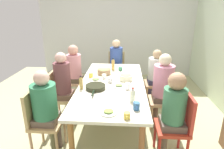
% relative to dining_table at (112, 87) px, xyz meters
% --- Properties ---
extents(ground_plane, '(6.18, 6.18, 0.00)m').
position_rel_dining_table_xyz_m(ground_plane, '(0.00, 0.00, -0.67)').
color(ground_plane, tan).
extents(wall_left, '(0.12, 4.39, 2.60)m').
position_rel_dining_table_xyz_m(wall_left, '(-2.64, 0.00, 0.63)').
color(wall_left, silver).
rests_on(wall_left, ground_plane).
extents(dining_table, '(2.26, 1.03, 0.73)m').
position_rel_dining_table_xyz_m(dining_table, '(0.00, 0.00, 0.00)').
color(dining_table, silver).
rests_on(dining_table, ground_plane).
extents(chair_0, '(0.40, 0.40, 0.90)m').
position_rel_dining_table_xyz_m(chair_0, '(-0.75, -0.90, -0.16)').
color(chair_0, tan).
rests_on(chair_0, ground_plane).
extents(person_0, '(0.30, 0.30, 1.21)m').
position_rel_dining_table_xyz_m(person_0, '(-0.75, -0.81, 0.05)').
color(person_0, '#595146').
rests_on(person_0, ground_plane).
extents(chair_1, '(0.40, 0.40, 0.90)m').
position_rel_dining_table_xyz_m(chair_1, '(0.75, 0.90, -0.16)').
color(chair_1, '#AF3220').
rests_on(chair_1, ground_plane).
extents(person_1, '(0.30, 0.30, 1.19)m').
position_rel_dining_table_xyz_m(person_1, '(0.75, 0.80, 0.05)').
color(person_1, brown).
rests_on(person_1, ground_plane).
extents(chair_2, '(0.40, 0.40, 0.90)m').
position_rel_dining_table_xyz_m(chair_2, '(-1.51, 0.00, -0.16)').
color(chair_2, tan).
rests_on(chair_2, ground_plane).
extents(person_2, '(0.30, 0.30, 1.21)m').
position_rel_dining_table_xyz_m(person_2, '(-1.42, 0.00, 0.05)').
color(person_2, brown).
rests_on(person_2, ground_plane).
extents(chair_3, '(0.40, 0.40, 0.90)m').
position_rel_dining_table_xyz_m(chair_3, '(0.75, -0.90, -0.16)').
color(chair_3, tan).
rests_on(chair_3, ground_plane).
extents(person_3, '(0.32, 0.32, 1.18)m').
position_rel_dining_table_xyz_m(person_3, '(0.75, -0.81, 0.04)').
color(person_3, brown).
rests_on(person_3, ground_plane).
extents(chair_4, '(0.40, 0.40, 0.90)m').
position_rel_dining_table_xyz_m(chair_4, '(-0.75, 0.90, -0.16)').
color(chair_4, tan).
rests_on(chair_4, ground_plane).
extents(person_4, '(0.31, 0.31, 1.14)m').
position_rel_dining_table_xyz_m(person_4, '(-0.75, 0.81, 0.02)').
color(person_4, '#2D2B48').
rests_on(person_4, ground_plane).
extents(chair_5, '(0.40, 0.40, 0.90)m').
position_rel_dining_table_xyz_m(chair_5, '(0.00, 0.90, -0.16)').
color(chair_5, tan).
rests_on(chair_5, ground_plane).
extents(person_5, '(0.32, 0.32, 1.24)m').
position_rel_dining_table_xyz_m(person_5, '(-0.00, 0.81, 0.07)').
color(person_5, brown).
rests_on(person_5, ground_plane).
extents(chair_6, '(0.40, 0.40, 0.90)m').
position_rel_dining_table_xyz_m(chair_6, '(0.00, -0.90, -0.16)').
color(chair_6, tan).
rests_on(chair_6, ground_plane).
extents(person_6, '(0.30, 0.30, 1.23)m').
position_rel_dining_table_xyz_m(person_6, '(0.00, -0.80, 0.05)').
color(person_6, brown).
rests_on(person_6, ground_plane).
extents(plate_0, '(0.21, 0.21, 0.04)m').
position_rel_dining_table_xyz_m(plate_0, '(0.14, 0.12, 0.08)').
color(plate_0, silver).
rests_on(plate_0, dining_table).
extents(plate_1, '(0.21, 0.21, 0.04)m').
position_rel_dining_table_xyz_m(plate_1, '(0.93, 0.02, 0.08)').
color(plate_1, silver).
rests_on(plate_1, dining_table).
extents(plate_2, '(0.21, 0.21, 0.04)m').
position_rel_dining_table_xyz_m(plate_2, '(-0.11, -0.28, 0.08)').
color(plate_2, beige).
rests_on(plate_2, dining_table).
extents(bowl_0, '(0.25, 0.25, 0.11)m').
position_rel_dining_table_xyz_m(bowl_0, '(-0.45, -0.18, 0.12)').
color(bowl_0, '#916E4C').
rests_on(bowl_0, dining_table).
extents(bowl_1, '(0.22, 0.22, 0.11)m').
position_rel_dining_table_xyz_m(bowl_1, '(-0.15, 0.22, 0.12)').
color(bowl_1, beige).
rests_on(bowl_1, dining_table).
extents(serving_pan, '(0.48, 0.30, 0.06)m').
position_rel_dining_table_xyz_m(serving_pan, '(0.25, -0.23, 0.10)').
color(serving_pan, black).
rests_on(serving_pan, dining_table).
extents(cup_0, '(0.11, 0.07, 0.08)m').
position_rel_dining_table_xyz_m(cup_0, '(-0.21, -0.15, 0.11)').
color(cup_0, white).
rests_on(cup_0, dining_table).
extents(cup_1, '(0.12, 0.08, 0.09)m').
position_rel_dining_table_xyz_m(cup_1, '(-0.03, -0.03, 0.11)').
color(cup_1, white).
rests_on(cup_1, dining_table).
extents(cup_2, '(0.11, 0.08, 0.07)m').
position_rel_dining_table_xyz_m(cup_2, '(1.03, 0.24, 0.10)').
color(cup_2, '#DEC24A').
rests_on(cup_2, dining_table).
extents(cup_3, '(0.12, 0.08, 0.07)m').
position_rel_dining_table_xyz_m(cup_3, '(-0.67, 0.12, 0.10)').
color(cup_3, '#468F6A').
rests_on(cup_3, dining_table).
extents(cup_4, '(0.12, 0.08, 0.10)m').
position_rel_dining_table_xyz_m(cup_4, '(0.83, 0.35, 0.11)').
color(cup_4, '#336194').
rests_on(cup_4, dining_table).
extents(cup_5, '(0.11, 0.07, 0.08)m').
position_rel_dining_table_xyz_m(cup_5, '(-0.24, -0.39, 0.11)').
color(cup_5, yellow).
rests_on(cup_5, dining_table).
extents(cup_6, '(0.11, 0.07, 0.10)m').
position_rel_dining_table_xyz_m(cup_6, '(0.23, 0.25, 0.11)').
color(cup_6, white).
rests_on(cup_6, dining_table).
extents(bottle_0, '(0.07, 0.07, 0.20)m').
position_rel_dining_table_xyz_m(bottle_0, '(0.63, 0.31, 0.16)').
color(bottle_0, silver).
rests_on(bottle_0, dining_table).
extents(bottle_1, '(0.05, 0.05, 0.21)m').
position_rel_dining_table_xyz_m(bottle_1, '(0.26, -0.45, 0.17)').
color(bottle_1, tan).
rests_on(bottle_1, dining_table).
extents(bottle_2, '(0.06, 0.06, 0.24)m').
position_rel_dining_table_xyz_m(bottle_2, '(-0.70, -0.03, 0.18)').
color(bottle_2, gold).
rests_on(bottle_2, dining_table).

